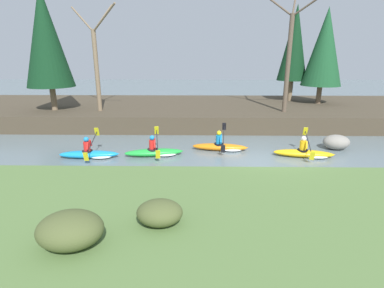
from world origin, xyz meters
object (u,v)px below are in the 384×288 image
Objects in this scene: kayaker_middle at (222,146)px; boulder_midstream at (336,142)px; kayaker_trailing at (156,152)px; kayaker_lead at (306,153)px; kayaker_far_back at (91,154)px.

boulder_midstream is at bearing 8.96° from kayaker_middle.
kayaker_trailing is 2.16× the size of boulder_midstream.
kayaker_middle is at bearing -176.95° from boulder_midstream.
kayaker_trailing is 8.99m from boulder_midstream.
kayaker_lead is 1.00× the size of kayaker_middle.
kayaker_trailing is at bearing -171.91° from kayaker_lead.
kayaker_trailing is at bearing 3.98° from kayaker_far_back.
kayaker_lead is 6.98m from kayaker_trailing.
boulder_midstream is (1.93, 1.25, 0.17)m from kayaker_lead.
kayaker_middle is 1.00× the size of kayaker_far_back.
kayaker_lead is at bearing -9.11° from kayaker_trailing.
kayaker_middle is at bearing 174.66° from kayaker_lead.
boulder_midstream is (8.91, 1.19, 0.17)m from kayaker_trailing.
kayaker_trailing reaches higher than boulder_midstream.
kayaker_trailing is at bearing -172.39° from boulder_midstream.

